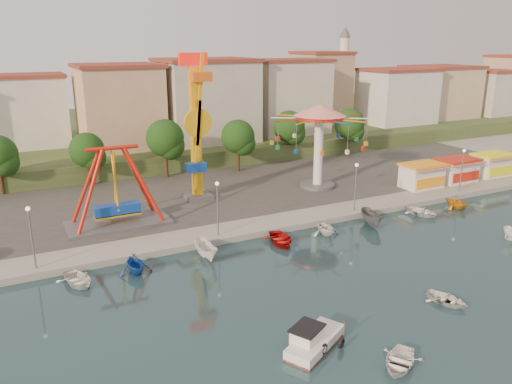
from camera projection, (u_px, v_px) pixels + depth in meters
ground at (373, 279)px, 39.88m from camera, size 200.00×200.00×0.00m
quay_deck at (156, 142)px, 92.76m from camera, size 200.00×100.00×0.60m
asphalt_pad at (225, 182)px, 65.33m from camera, size 90.00×28.00×0.01m
hill_terrace at (149, 131)px, 96.68m from camera, size 200.00×60.00×3.00m
pirate_ship_ride at (115, 188)px, 49.15m from camera, size 10.00×5.00×8.00m
kamikaze_tower at (197, 131)px, 56.01m from camera, size 3.20×3.10×16.50m
wave_swinger at (319, 127)px, 60.97m from camera, size 11.60×11.60×10.40m
booth_left at (422, 175)px, 62.44m from camera, size 5.40×3.78×3.08m
booth_mid at (457, 170)px, 65.10m from camera, size 5.40×3.78×3.08m
booth_right at (492, 164)px, 67.95m from camera, size 5.40×3.78×3.08m
lamp_post_0 at (32, 240)px, 39.73m from camera, size 0.14×0.14×5.00m
lamp_post_1 at (218, 210)px, 46.63m from camera, size 0.14×0.14×5.00m
lamp_post_2 at (355, 188)px, 53.54m from camera, size 0.14×0.14×5.00m
lamp_post_3 at (462, 172)px, 60.45m from camera, size 0.14×0.14×5.00m
tree_1 at (87, 150)px, 62.43m from camera, size 4.35×4.35×6.80m
tree_2 at (165, 138)px, 66.17m from camera, size 5.02×5.02×7.85m
tree_3 at (238, 137)px, 69.35m from camera, size 4.68×4.68×7.32m
tree_4 at (289, 127)px, 76.17m from camera, size 4.86×4.86×7.60m
tree_5 at (349, 124)px, 78.94m from camera, size 4.83×4.83×7.54m
building_1 at (31, 120)px, 72.45m from camera, size 12.33×9.01×8.63m
building_2 at (120, 105)px, 78.24m from camera, size 11.95×9.28×11.23m
building_3 at (210, 109)px, 81.79m from camera, size 12.59×10.50×9.20m
building_4 at (272, 102)px, 90.50m from camera, size 10.75×9.23×9.24m
building_5 at (338, 95)px, 94.36m from camera, size 12.77×10.96×11.21m
building_6 at (392, 90)px, 97.95m from camera, size 8.23×8.98×12.36m
building_7 at (419, 94)px, 107.81m from camera, size 11.59×10.93×8.76m
building_8 at (490, 85)px, 107.69m from camera, size 12.84×9.28×12.58m
minaret at (343, 72)px, 97.92m from camera, size 2.80×2.80×18.00m
cabin_motorboat at (314, 341)px, 30.86m from camera, size 5.02×3.86×1.67m
rowboat_a at (447, 299)px, 36.16m from camera, size 2.99×3.60×0.64m
rowboat_b at (399, 361)px, 29.09m from camera, size 4.11×3.87×0.69m
moored_boat_0 at (78, 280)px, 38.98m from camera, size 3.48×4.20×0.75m
moored_boat_1 at (135, 263)px, 40.79m from camera, size 2.86×3.27×1.66m
moored_boat_2 at (206, 251)px, 43.52m from camera, size 1.57×3.88×1.48m
moored_boat_3 at (281, 239)px, 46.83m from camera, size 3.64×4.55×0.84m
moored_boat_4 at (325, 227)px, 48.90m from camera, size 2.92×3.31×1.63m
moored_boat_5 at (372, 218)px, 51.39m from camera, size 2.58×4.26×1.55m
moored_boat_6 at (422, 212)px, 54.51m from camera, size 3.39×4.21×0.77m
moored_boat_7 at (456, 202)px, 56.64m from camera, size 2.84×3.22×1.60m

